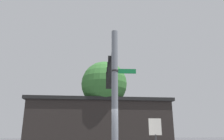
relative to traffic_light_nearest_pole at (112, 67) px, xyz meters
name	(u,v)px	position (x,y,z in m)	size (l,w,h in m)	color
signal_pole	(115,95)	(-0.09, -1.66, -1.79)	(0.30, 0.30, 6.31)	slate
mast_arm	(111,60)	(0.06, 1.09, 0.77)	(0.15, 0.15, 5.50)	slate
traffic_light_nearest_pole	(112,67)	(0.00, 0.00, 0.00)	(0.54, 0.49, 1.31)	black
traffic_light_mid_inner	(111,73)	(0.06, 1.10, 0.00)	(0.54, 0.49, 1.31)	black
traffic_light_mid_outer	(110,77)	(0.13, 2.21, 0.00)	(0.54, 0.49, 1.31)	black
traffic_light_arm_end	(110,81)	(0.19, 3.31, 0.00)	(0.54, 0.49, 1.31)	black
street_name_sign	(120,71)	(0.13, -1.67, -0.68)	(1.18, 0.34, 0.22)	#147238
bird_flying	(114,46)	(0.38, 2.57, 2.37)	(0.33, 0.33, 0.12)	black
storefront_building	(99,124)	(-0.10, 11.06, -2.72)	(13.27, 8.48, 4.44)	#282321
tree_by_storefront	(104,84)	(0.24, 8.70, 0.88)	(4.35, 4.35, 8.04)	#4C3823
historical_marker	(155,134)	(1.88, -1.17, -3.55)	(0.60, 0.08, 2.13)	#333333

